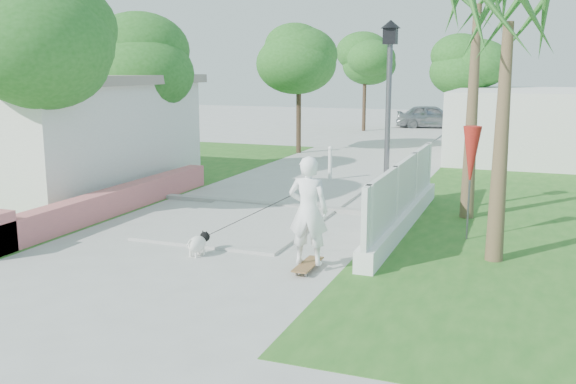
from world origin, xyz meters
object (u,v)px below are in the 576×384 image
at_px(street_lamp, 388,114).
at_px(parked_car, 432,117).
at_px(skateboarder, 280,214).
at_px(patio_umbrella, 471,157).
at_px(dog, 198,243).
at_px(bollard, 330,163).

relative_size(street_lamp, parked_car, 1.10).
bearing_deg(street_lamp, skateboarder, -104.25).
bearing_deg(parked_car, patio_umbrella, 179.32).
relative_size(skateboarder, dog, 4.06).
xyz_separation_m(dog, parked_car, (0.26, 27.04, 0.45)).
xyz_separation_m(street_lamp, skateboarder, (-1.00, -3.95, -1.49)).
xyz_separation_m(skateboarder, dog, (-1.64, 0.03, -0.70)).
bearing_deg(skateboarder, parked_car, -93.05).
distance_m(patio_umbrella, parked_car, 24.52).
bearing_deg(bollard, skateboarder, -78.66).
height_order(street_lamp, skateboarder, street_lamp).
distance_m(street_lamp, parked_car, 23.31).
xyz_separation_m(patio_umbrella, parked_car, (-4.29, 24.12, -1.00)).
relative_size(bollard, parked_car, 0.27).
xyz_separation_m(bollard, parked_car, (0.31, 18.62, 0.10)).
bearing_deg(dog, patio_umbrella, 45.19).
relative_size(skateboarder, parked_car, 0.64).
height_order(skateboarder, dog, skateboarder).
relative_size(patio_umbrella, dog, 3.65).
bearing_deg(bollard, patio_umbrella, -50.09).
bearing_deg(patio_umbrella, parked_car, 100.08).
relative_size(patio_umbrella, skateboarder, 0.90).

